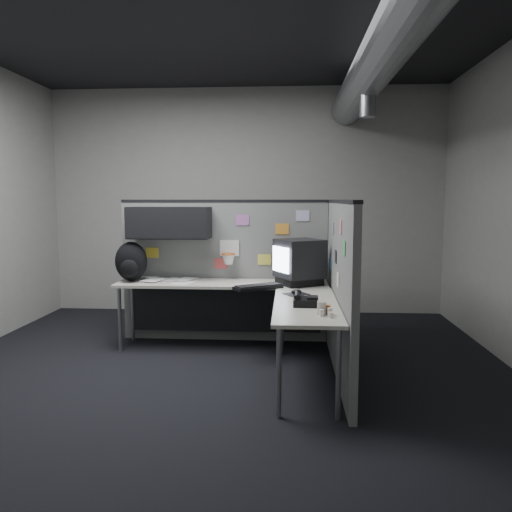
# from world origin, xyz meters

# --- Properties ---
(room) EXTENTS (5.62, 5.62, 3.22)m
(room) POSITION_xyz_m (0.56, 0.00, 2.10)
(room) COLOR black
(room) RESTS_ON ground
(partition_back) EXTENTS (2.44, 0.42, 1.63)m
(partition_back) POSITION_xyz_m (-0.25, 1.23, 1.00)
(partition_back) COLOR slate
(partition_back) RESTS_ON ground
(partition_right) EXTENTS (0.07, 2.23, 1.63)m
(partition_right) POSITION_xyz_m (1.10, 0.22, 0.82)
(partition_right) COLOR slate
(partition_right) RESTS_ON ground
(desk) EXTENTS (2.31, 2.11, 0.73)m
(desk) POSITION_xyz_m (0.15, 0.70, 0.61)
(desk) COLOR beige
(desk) RESTS_ON ground
(monitor) EXTENTS (0.58, 0.58, 0.48)m
(monitor) POSITION_xyz_m (0.74, 0.88, 0.98)
(monitor) COLOR black
(monitor) RESTS_ON desk
(keyboard) EXTENTS (0.52, 0.42, 0.04)m
(keyboard) POSITION_xyz_m (0.32, 0.60, 0.75)
(keyboard) COLOR black
(keyboard) RESTS_ON desk
(mouse) EXTENTS (0.27, 0.26, 0.05)m
(mouse) POSITION_xyz_m (0.70, 0.34, 0.75)
(mouse) COLOR black
(mouse) RESTS_ON desk
(phone) EXTENTS (0.21, 0.23, 0.11)m
(phone) POSITION_xyz_m (0.77, -0.16, 0.77)
(phone) COLOR black
(phone) RESTS_ON desk
(bottles) EXTENTS (0.11, 0.16, 0.07)m
(bottles) POSITION_xyz_m (0.93, -0.53, 0.76)
(bottles) COLOR silver
(bottles) RESTS_ON desk
(cup) EXTENTS (0.08, 0.08, 0.10)m
(cup) POSITION_xyz_m (0.89, -0.49, 0.78)
(cup) COLOR #B9AFA3
(cup) RESTS_ON desk
(papers) EXTENTS (0.73, 0.66, 0.02)m
(papers) POSITION_xyz_m (-0.75, 1.09, 0.74)
(papers) COLOR white
(papers) RESTS_ON desk
(backpack) EXTENTS (0.40, 0.38, 0.44)m
(backpack) POSITION_xyz_m (-1.12, 0.99, 0.94)
(backpack) COLOR black
(backpack) RESTS_ON desk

